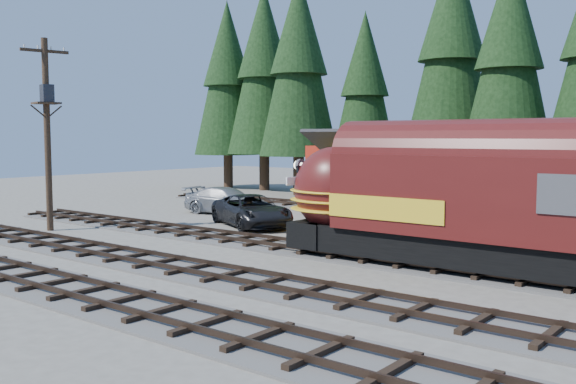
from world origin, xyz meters
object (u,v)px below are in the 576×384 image
Objects in this scene: utility_pole at (47,122)px; pickup_truck_b at (227,201)px; pickup_truck_a at (252,211)px; caboose at (381,173)px; locomotive at (458,205)px; depot at (449,178)px.

utility_pole is 12.14m from pickup_truck_b.
utility_pole reaches higher than pickup_truck_b.
utility_pole is at bearing 163.64° from pickup_truck_a.
pickup_truck_b is at bearing 91.96° from utility_pole.
pickup_truck_a is at bearing -103.50° from caboose.
utility_pole reaches higher than locomotive.
caboose is 1.60× the size of pickup_truck_a.
caboose reaches higher than locomotive.
locomotive is 2.64× the size of pickup_truck_b.
utility_pole is at bearing 160.61° from pickup_truck_b.
locomotive is 21.48m from utility_pole.
caboose is 10.21m from pickup_truck_a.
pickup_truck_b is (-18.69, 7.30, -1.61)m from locomotive.
pickup_truck_a is (7.12, 7.82, -4.81)m from utility_pole.
utility_pole is (-17.58, -10.11, 2.71)m from depot.
caboose reaches higher than pickup_truck_a.
locomotive reaches higher than pickup_truck_b.
pickup_truck_b is (-7.24, -6.70, -1.71)m from caboose.
pickup_truck_a reaches higher than pickup_truck_b.
utility_pole reaches higher than pickup_truck_a.
depot is at bearing -51.67° from pickup_truck_a.
locomotive reaches higher than pickup_truck_a.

